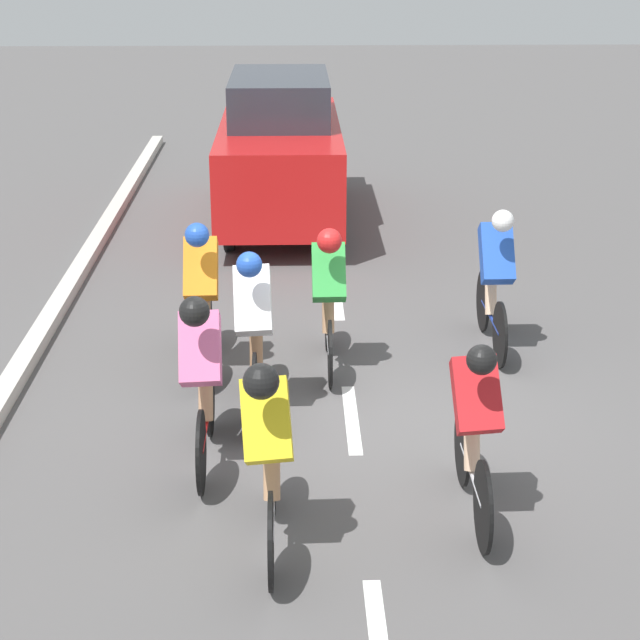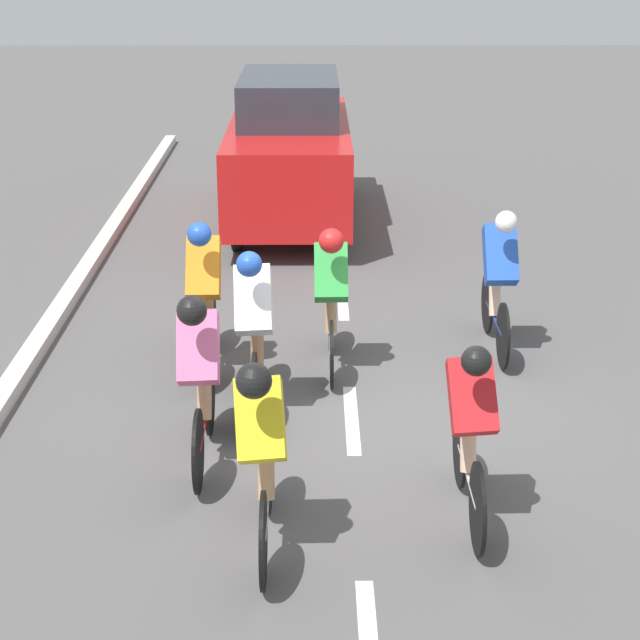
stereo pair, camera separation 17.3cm
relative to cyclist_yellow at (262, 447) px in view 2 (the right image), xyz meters
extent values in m
plane|color=#565454|center=(-0.69, -2.24, -0.82)|extent=(60.00, 60.00, 0.00)
cube|color=white|center=(-0.69, -2.12, -0.82)|extent=(0.12, 1.40, 0.01)
cube|color=white|center=(-0.69, -5.32, -0.82)|extent=(0.12, 1.40, 0.01)
cylinder|color=black|center=(-0.02, -0.58, -0.49)|extent=(0.03, 0.67, 0.67)
cylinder|color=black|center=(-0.02, 0.40, -0.49)|extent=(0.03, 0.67, 0.67)
cylinder|color=#B7B7BC|center=(-0.02, -0.09, -0.49)|extent=(0.04, 0.98, 0.04)
cylinder|color=#B7B7BC|center=(-0.02, -0.26, -0.28)|extent=(0.04, 0.04, 0.42)
cylinder|color=green|center=(-0.02, -0.14, -0.39)|extent=(0.07, 0.07, 0.16)
cylinder|color=tan|center=(-0.02, -0.16, -0.31)|extent=(0.12, 0.23, 0.36)
cube|color=yellow|center=(0.01, 0.01, 0.21)|extent=(0.37, 0.48, 0.60)
sphere|color=black|center=(0.03, 0.23, 0.60)|extent=(0.24, 0.24, 0.24)
cylinder|color=black|center=(0.54, -1.87, -0.49)|extent=(0.03, 0.67, 0.67)
cylinder|color=black|center=(0.54, -0.87, -0.49)|extent=(0.03, 0.67, 0.67)
cylinder|color=red|center=(0.54, -1.37, -0.49)|extent=(0.04, 1.00, 0.04)
cylinder|color=red|center=(0.54, -1.55, -0.28)|extent=(0.04, 0.04, 0.42)
cylinder|color=yellow|center=(0.54, -1.42, -0.39)|extent=(0.07, 0.07, 0.16)
cylinder|color=tan|center=(0.54, -1.45, -0.31)|extent=(0.12, 0.23, 0.36)
cube|color=pink|center=(0.55, -1.27, 0.22)|extent=(0.34, 0.49, 0.59)
sphere|color=black|center=(0.56, -1.05, 0.61)|extent=(0.23, 0.23, 0.23)
cylinder|color=black|center=(0.70, -3.86, -0.48)|extent=(0.03, 0.68, 0.68)
cylinder|color=black|center=(0.70, -2.87, -0.48)|extent=(0.03, 0.68, 0.68)
cylinder|color=black|center=(0.70, -3.37, -0.48)|extent=(0.04, 0.99, 0.04)
cylinder|color=black|center=(0.70, -3.54, -0.27)|extent=(0.04, 0.04, 0.42)
cylinder|color=#1999D8|center=(0.70, -3.42, -0.38)|extent=(0.07, 0.07, 0.16)
cylinder|color=#9E704C|center=(0.70, -3.44, -0.30)|extent=(0.12, 0.23, 0.36)
cube|color=orange|center=(0.70, -3.27, 0.23)|extent=(0.33, 0.50, 0.60)
sphere|color=blue|center=(0.71, -3.05, 0.63)|extent=(0.23, 0.23, 0.23)
cylinder|color=black|center=(-2.23, -4.31, -0.49)|extent=(0.03, 0.67, 0.67)
cylinder|color=black|center=(-2.23, -3.30, -0.49)|extent=(0.03, 0.67, 0.67)
cylinder|color=navy|center=(-2.23, -3.80, -0.49)|extent=(0.04, 1.01, 0.04)
cylinder|color=navy|center=(-2.23, -3.98, -0.28)|extent=(0.04, 0.04, 0.42)
cylinder|color=yellow|center=(-2.23, -3.85, -0.39)|extent=(0.07, 0.07, 0.16)
cylinder|color=beige|center=(-2.23, -3.88, -0.31)|extent=(0.12, 0.23, 0.36)
cube|color=blue|center=(-2.23, -3.70, 0.23)|extent=(0.33, 0.51, 0.61)
sphere|color=white|center=(-2.22, -3.48, 0.63)|extent=(0.22, 0.22, 0.22)
cylinder|color=black|center=(-1.50, -0.97, -0.49)|extent=(0.03, 0.66, 0.66)
cylinder|color=black|center=(-1.50, 0.00, -0.49)|extent=(0.03, 0.66, 0.66)
cylinder|color=#B7B7BC|center=(-1.50, -0.49, -0.49)|extent=(0.04, 0.96, 0.04)
cylinder|color=#B7B7BC|center=(-1.50, -0.65, -0.28)|extent=(0.04, 0.04, 0.42)
cylinder|color=yellow|center=(-1.50, -0.54, -0.39)|extent=(0.07, 0.07, 0.16)
cylinder|color=beige|center=(-1.50, -0.56, -0.31)|extent=(0.12, 0.23, 0.36)
cube|color=red|center=(-1.48, -0.39, 0.20)|extent=(0.36, 0.47, 0.58)
sphere|color=black|center=(-1.46, -0.17, 0.56)|extent=(0.21, 0.21, 0.21)
cylinder|color=black|center=(0.16, -2.87, -0.47)|extent=(0.03, 0.71, 0.71)
cylinder|color=black|center=(0.16, -1.92, -0.47)|extent=(0.03, 0.71, 0.71)
cylinder|color=navy|center=(0.16, -2.39, -0.47)|extent=(0.04, 0.95, 0.04)
cylinder|color=navy|center=(0.16, -2.56, -0.26)|extent=(0.04, 0.04, 0.42)
cylinder|color=green|center=(0.16, -2.44, -0.37)|extent=(0.07, 0.07, 0.16)
cylinder|color=#9E704C|center=(0.16, -2.46, -0.29)|extent=(0.12, 0.23, 0.36)
cube|color=white|center=(0.17, -2.29, 0.25)|extent=(0.35, 0.51, 0.62)
sphere|color=blue|center=(0.19, -2.07, 0.65)|extent=(0.22, 0.22, 0.22)
cylinder|color=black|center=(-0.52, -3.81, -0.49)|extent=(0.03, 0.65, 0.65)
cylinder|color=black|center=(-0.52, -2.86, -0.49)|extent=(0.03, 0.65, 0.65)
cylinder|color=#B7B7BC|center=(-0.52, -3.33, -0.49)|extent=(0.04, 0.95, 0.04)
cylinder|color=#B7B7BC|center=(-0.52, -3.50, -0.28)|extent=(0.04, 0.04, 0.42)
cylinder|color=#1999D8|center=(-0.52, -3.38, -0.39)|extent=(0.07, 0.07, 0.16)
cylinder|color=tan|center=(-0.52, -3.40, -0.31)|extent=(0.12, 0.23, 0.36)
cube|color=green|center=(-0.52, -3.23, 0.20)|extent=(0.33, 0.48, 0.57)
sphere|color=red|center=(-0.52, -3.01, 0.58)|extent=(0.24, 0.24, 0.24)
cylinder|color=black|center=(-0.68, -7.38, -0.50)|extent=(0.14, 0.64, 0.64)
cylinder|color=black|center=(0.68, -7.38, -0.50)|extent=(0.14, 0.64, 0.64)
cylinder|color=black|center=(-0.68, -10.21, -0.50)|extent=(0.14, 0.64, 0.64)
cylinder|color=black|center=(0.68, -10.21, -0.50)|extent=(0.14, 0.64, 0.64)
cube|color=red|center=(0.00, -8.80, 0.07)|extent=(1.70, 4.56, 1.15)
cube|color=#2D333D|center=(0.00, -9.02, 0.97)|extent=(1.39, 2.51, 0.63)
camera|label=1|loc=(-0.19, 6.51, 3.38)|focal=60.00mm
camera|label=2|loc=(-0.36, 6.52, 3.38)|focal=60.00mm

